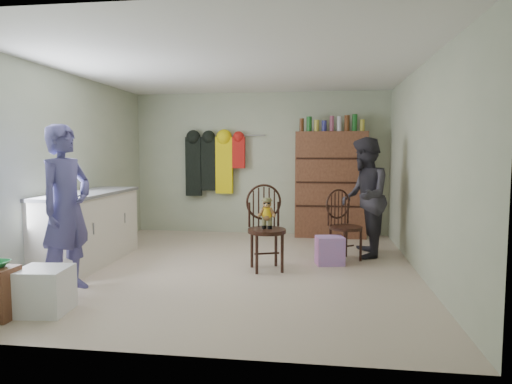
# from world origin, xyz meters

# --- Properties ---
(ground_plane) EXTENTS (5.00, 5.00, 0.00)m
(ground_plane) POSITION_xyz_m (0.00, 0.00, 0.00)
(ground_plane) COLOR beige
(ground_plane) RESTS_ON ground
(room_walls) EXTENTS (5.00, 5.00, 5.00)m
(room_walls) POSITION_xyz_m (0.00, 0.53, 1.58)
(room_walls) COLOR #B1B89A
(room_walls) RESTS_ON ground
(counter) EXTENTS (0.64, 1.86, 0.94)m
(counter) POSITION_xyz_m (-1.95, 0.00, 0.47)
(counter) COLOR silver
(counter) RESTS_ON ground
(plastic_tub) EXTENTS (0.47, 0.45, 0.41)m
(plastic_tub) POSITION_xyz_m (-1.43, -1.81, 0.21)
(plastic_tub) COLOR white
(plastic_tub) RESTS_ON ground
(chair_front) EXTENTS (0.60, 0.60, 1.06)m
(chair_front) POSITION_xyz_m (0.40, 0.01, 0.60)
(chair_front) COLOR #391D14
(chair_front) RESTS_ON ground
(chair_far) EXTENTS (0.60, 0.60, 0.96)m
(chair_far) POSITION_xyz_m (1.38, 0.65, 0.51)
(chair_far) COLOR #391D14
(chair_far) RESTS_ON ground
(striped_bag) EXTENTS (0.40, 0.34, 0.37)m
(striped_bag) POSITION_xyz_m (1.20, 0.34, 0.18)
(striped_bag) COLOR pink
(striped_bag) RESTS_ON ground
(person_left) EXTENTS (0.56, 0.72, 1.75)m
(person_left) POSITION_xyz_m (-1.56, -1.17, 0.88)
(person_left) COLOR #494681
(person_left) RESTS_ON ground
(person_right) EXTENTS (0.68, 0.85, 1.67)m
(person_right) POSITION_xyz_m (1.68, 0.86, 0.83)
(person_right) COLOR #2D2B33
(person_right) RESTS_ON ground
(dresser) EXTENTS (1.20, 0.39, 2.08)m
(dresser) POSITION_xyz_m (1.25, 2.30, 0.92)
(dresser) COLOR brown
(dresser) RESTS_ON ground
(coat_rack) EXTENTS (1.42, 0.12, 1.09)m
(coat_rack) POSITION_xyz_m (-0.83, 2.38, 1.25)
(coat_rack) COLOR #99999E
(coat_rack) RESTS_ON ground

